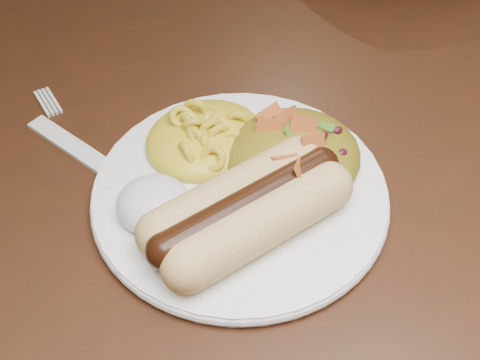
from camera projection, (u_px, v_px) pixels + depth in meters
table at (149, 165)px, 0.65m from camera, size 1.60×0.90×0.75m
plate at (240, 194)px, 0.49m from camera, size 0.23×0.23×0.01m
hotdog at (247, 209)px, 0.45m from camera, size 0.13×0.08×0.03m
mac_and_cheese at (205, 126)px, 0.50m from camera, size 0.11×0.10×0.04m
sour_cream at (152, 197)px, 0.46m from camera, size 0.07×0.07×0.03m
taco_salad at (293, 146)px, 0.49m from camera, size 0.10×0.10×0.05m
fork at (76, 148)px, 0.53m from camera, size 0.06×0.12×0.00m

